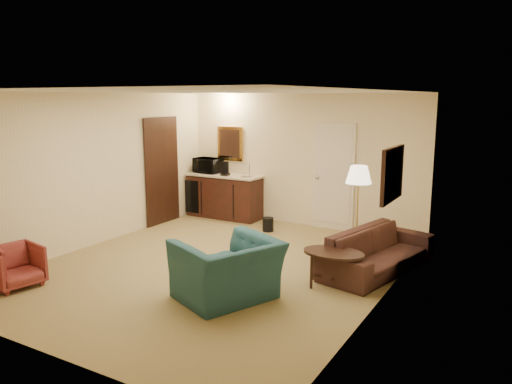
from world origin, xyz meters
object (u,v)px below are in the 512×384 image
at_px(floor_lamp, 357,213).
at_px(rose_chair_near, 16,264).
at_px(microwave, 208,164).
at_px(sofa, 378,244).
at_px(coffee_table, 333,269).
at_px(coffee_maker, 225,169).
at_px(teal_armchair, 227,260).
at_px(wetbar_cabinet, 224,196).
at_px(waste_bin, 268,224).

bearing_deg(floor_lamp, rose_chair_near, -136.64).
bearing_deg(microwave, rose_chair_near, -83.34).
xyz_separation_m(sofa, coffee_table, (-0.35, -0.90, -0.16)).
distance_m(sofa, rose_chair_near, 5.07).
bearing_deg(coffee_table, coffee_maker, 143.67).
distance_m(floor_lamp, microwave, 4.06).
bearing_deg(teal_armchair, microwave, -118.66).
bearing_deg(microwave, wetbar_cabinet, -2.67).
xyz_separation_m(coffee_table, floor_lamp, (-0.10, 1.25, 0.51)).
height_order(teal_armchair, floor_lamp, floor_lamp).
xyz_separation_m(wetbar_cabinet, rose_chair_near, (-0.25, -4.72, -0.15)).
xyz_separation_m(sofa, waste_bin, (-2.45, 1.13, -0.27)).
distance_m(wetbar_cabinet, waste_bin, 1.49).
distance_m(teal_armchair, coffee_maker, 4.31).
xyz_separation_m(waste_bin, microwave, (-1.80, 0.60, 0.98)).
bearing_deg(sofa, coffee_table, 172.20).
bearing_deg(wetbar_cabinet, coffee_table, -36.69).
bearing_deg(coffee_maker, sofa, -40.06).
bearing_deg(floor_lamp, waste_bin, 158.75).
relative_size(wetbar_cabinet, floor_lamp, 1.09).
bearing_deg(teal_armchair, rose_chair_near, -45.53).
height_order(rose_chair_near, coffee_maker, coffee_maker).
bearing_deg(wetbar_cabinet, coffee_maker, -47.12).
bearing_deg(coffee_maker, floor_lamp, -37.57).
bearing_deg(microwave, sofa, -17.90).
height_order(sofa, microwave, microwave).
relative_size(wetbar_cabinet, waste_bin, 6.16).
height_order(wetbar_cabinet, microwave, microwave).
distance_m(rose_chair_near, microwave, 4.85).
bearing_deg(microwave, coffee_table, -29.69).
xyz_separation_m(wetbar_cabinet, waste_bin, (1.35, -0.54, -0.33)).
relative_size(floor_lamp, microwave, 2.61).
bearing_deg(teal_armchair, sofa, 169.45).
relative_size(floor_lamp, waste_bin, 5.63).
xyz_separation_m(rose_chair_near, coffee_table, (3.70, 2.15, -0.07)).
bearing_deg(coffee_maker, wetbar_cabinet, 115.80).
bearing_deg(waste_bin, wetbar_cabinet, 158.11).
relative_size(rose_chair_near, floor_lamp, 0.42).
distance_m(wetbar_cabinet, rose_chair_near, 4.73).
xyz_separation_m(coffee_table, coffee_maker, (-3.35, 2.47, 0.82)).
height_order(wetbar_cabinet, rose_chair_near, wetbar_cabinet).
xyz_separation_m(microwave, coffee_maker, (0.55, -0.16, -0.05)).
bearing_deg(teal_armchair, waste_bin, -137.12).
distance_m(wetbar_cabinet, coffee_maker, 0.62).
bearing_deg(coffee_maker, rose_chair_near, -111.38).
bearing_deg(wetbar_cabinet, microwave, 173.09).
relative_size(teal_armchair, rose_chair_near, 1.90).
bearing_deg(wetbar_cabinet, waste_bin, -21.89).
relative_size(floor_lamp, coffee_maker, 5.13).
distance_m(sofa, coffee_table, 0.98).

